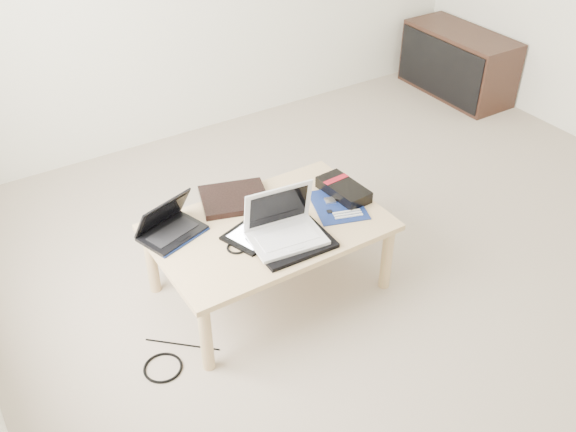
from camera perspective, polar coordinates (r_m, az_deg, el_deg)
ground at (r=3.46m, az=10.12°, el=-4.76°), size 4.00×4.00×0.00m
coffee_table at (r=3.08m, az=-1.70°, el=-1.52°), size 1.10×0.70×0.40m
media_cabinet at (r=5.31m, az=14.82°, el=13.00°), size 0.41×0.90×0.50m
book at (r=3.21m, az=-4.81°, el=1.56°), size 0.39×0.36×0.03m
netbook at (r=3.02m, az=-10.49°, el=-0.94°), size 0.33×0.28×0.19m
tablet at (r=2.99m, az=-2.93°, el=-1.51°), size 0.32×0.28×0.01m
remote at (r=3.15m, az=-0.32°, el=0.79°), size 0.12×0.25×0.02m
neoprene_sleeve at (r=2.92m, az=0.38°, el=-2.39°), size 0.36×0.27×0.02m
white_laptop at (r=2.92m, az=-0.36°, el=-1.02°), size 0.36×0.27×0.24m
motherboard at (r=3.18m, az=4.51°, el=0.98°), size 0.32×0.36×0.01m
gpu_box at (r=3.25m, az=4.96°, el=2.35°), size 0.16×0.29×0.06m
cable_coil at (r=2.91m, az=-4.60°, el=-2.82°), size 0.11×0.11×0.01m
floor_cable_coil at (r=2.98m, az=-11.06°, el=-13.09°), size 0.23×0.23×0.01m
floor_cable_trail at (r=3.06m, az=-9.37°, el=-11.21°), size 0.27×0.25×0.01m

